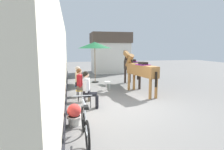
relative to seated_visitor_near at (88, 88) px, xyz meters
The scene contains 12 objects.
ground_plane 3.41m from the seated_visitor_near, 62.11° to the left, with size 40.00×40.00×0.00m, color slate.
pub_facade_wall 1.90m from the seated_visitor_near, 124.74° to the left, with size 0.34×14.00×3.40m.
distant_cottage 10.38m from the seated_visitor_near, 73.39° to the left, with size 3.40×2.60×3.50m.
seated_visitor_near is the anchor object (origin of this frame).
seated_visitor_middle 1.01m from the seated_visitor_near, 100.95° to the left, with size 0.61×0.49×1.39m.
seated_visitor_far 1.91m from the seated_visitor_near, 96.06° to the left, with size 0.61×0.48×1.39m.
saddled_horse_near 3.25m from the seated_visitor_near, 33.14° to the left, with size 0.85×2.97×2.06m.
saddled_horse_far 4.76m from the seated_visitor_near, 52.20° to the left, with size 0.53×3.00×2.06m.
flower_planter_near 1.65m from the seated_visitor_near, 110.54° to the right, with size 0.43×0.43×0.64m.
leaning_bicycle 2.54m from the seated_visitor_near, 97.46° to the right, with size 0.50×1.76×1.02m.
cafe_parasol 5.48m from the seated_visitor_near, 79.63° to the left, with size 2.10×2.10×2.58m.
spare_stool_white 3.13m from the seated_visitor_near, 65.60° to the left, with size 0.32×0.32×0.46m.
Camera 1 is at (-2.20, -6.82, 2.26)m, focal length 30.54 mm.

